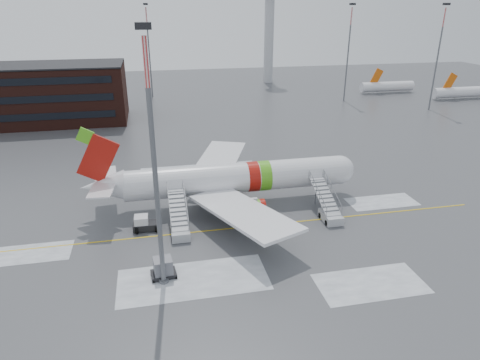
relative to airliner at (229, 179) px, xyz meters
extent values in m
plane|color=#494C4F|center=(-0.40, -5.67, -3.42)|extent=(260.00, 260.00, 0.00)
cylinder|color=silver|center=(0.95, 0.00, 0.08)|extent=(28.00, 3.80, 3.80)
sphere|color=silver|center=(14.95, 0.00, 0.08)|extent=(3.80, 3.80, 3.80)
cube|color=black|center=(16.00, 0.00, 0.58)|extent=(1.09, 1.60, 0.97)
cone|color=silver|center=(-15.45, 0.00, 0.33)|extent=(5.20, 3.72, 3.72)
cube|color=#A3140C|center=(-15.55, 0.00, 3.88)|extent=(5.27, 0.30, 6.09)
cube|color=#54B31C|center=(-16.65, 0.00, 6.68)|extent=(2.16, 0.26, 2.16)
cube|color=silver|center=(-15.25, 2.60, 0.98)|extent=(3.07, 4.85, 0.18)
cube|color=silver|center=(-15.25, -2.60, 0.98)|extent=(3.07, 4.85, 0.18)
cube|color=silver|center=(-0.05, 8.50, -0.52)|extent=(10.72, 15.97, 1.13)
cube|color=silver|center=(-0.05, -8.50, -0.52)|extent=(10.72, 15.97, 1.13)
cylinder|color=silver|center=(1.45, 5.20, -1.87)|extent=(3.40, 2.10, 2.10)
cylinder|color=silver|center=(1.45, -5.20, -1.87)|extent=(3.40, 2.10, 2.10)
cylinder|color=#595B60|center=(12.95, 0.00, -2.52)|extent=(0.20, 0.20, 1.80)
cylinder|color=black|center=(12.95, 0.00, -2.97)|extent=(0.90, 0.56, 0.90)
cylinder|color=black|center=(0.45, 2.40, -2.97)|extent=(0.90, 0.56, 0.90)
cylinder|color=black|center=(0.45, -2.40, -2.97)|extent=(0.90, 0.56, 0.90)
cube|color=#ABADB2|center=(10.88, -7.30, -2.87)|extent=(2.00, 3.20, 1.00)
cube|color=#ABADB2|center=(10.88, -5.20, -1.19)|extent=(1.90, 5.87, 2.52)
cube|color=#ABADB2|center=(10.88, -1.90, -0.02)|extent=(1.90, 1.40, 0.15)
cylinder|color=#595B60|center=(10.88, -2.30, -1.72)|extent=(0.16, 0.16, 3.40)
cylinder|color=black|center=(9.98, -8.30, -3.07)|extent=(0.25, 0.70, 0.70)
cylinder|color=black|center=(11.78, -6.30, -3.07)|extent=(0.25, 0.70, 0.70)
cube|color=#A9ACB0|center=(-6.96, -7.30, -2.87)|extent=(2.00, 3.20, 1.00)
cube|color=#A9ACB0|center=(-6.96, -5.20, -1.19)|extent=(1.90, 5.87, 2.52)
cube|color=#A9ACB0|center=(-6.96, -1.90, -0.02)|extent=(1.90, 1.40, 0.15)
cylinder|color=#595B60|center=(-6.96, -2.30, -1.72)|extent=(0.16, 0.16, 3.40)
cylinder|color=black|center=(-7.86, -8.30, -3.07)|extent=(0.25, 0.70, 0.70)
cylinder|color=black|center=(-6.06, -6.30, -3.07)|extent=(0.25, 0.70, 0.70)
cube|color=black|center=(-10.59, -4.90, -2.93)|extent=(3.08, 1.71, 0.76)
cube|color=silver|center=(-11.13, -4.89, -2.17)|extent=(1.56, 1.56, 0.98)
cube|color=black|center=(-11.13, -4.89, -1.79)|extent=(1.34, 1.44, 0.16)
cylinder|color=black|center=(-11.69, -5.63, -3.04)|extent=(0.35, 0.77, 0.76)
cylinder|color=black|center=(-9.52, -5.69, -3.04)|extent=(0.35, 0.77, 0.76)
cylinder|color=black|center=(-11.66, -4.11, -3.04)|extent=(0.35, 0.77, 0.76)
cylinder|color=black|center=(-9.48, -4.17, -3.04)|extent=(0.35, 0.77, 0.76)
cube|color=black|center=(-9.10, -14.56, -3.15)|extent=(2.50, 1.93, 0.37)
cube|color=slate|center=(-9.10, -14.56, -2.30)|extent=(1.85, 1.76, 1.59)
cylinder|color=black|center=(-10.16, -15.31, -3.26)|extent=(0.22, 0.34, 0.32)
cylinder|color=black|center=(-8.04, -13.82, -3.26)|extent=(0.22, 0.34, 0.32)
cylinder|color=#595B60|center=(-9.13, -15.49, 5.58)|extent=(0.44, 0.44, 18.00)
cylinder|color=#CC7272|center=(-9.13, -15.49, 16.38)|extent=(0.40, 0.40, 4.05)
cube|color=black|center=(-9.13, -15.49, 19.08)|extent=(1.20, 1.20, 0.50)
cylinder|color=#595B60|center=(-9.13, -15.49, -3.27)|extent=(0.90, 0.90, 0.30)
cylinder|color=#B2B5BA|center=(29.60, 89.33, 10.58)|extent=(3.00, 3.00, 28.00)
cylinder|color=#595B60|center=(41.60, 56.33, 6.18)|extent=(0.36, 0.36, 19.20)
cylinder|color=#CC7272|center=(41.60, 56.33, 17.70)|extent=(0.32, 0.32, 4.32)
cube|color=black|center=(41.60, 56.33, 20.58)|extent=(1.20, 1.20, 0.50)
cylinder|color=#595B60|center=(-8.40, 72.33, 6.18)|extent=(0.36, 0.36, 19.20)
cylinder|color=#CC7272|center=(-8.40, 72.33, 17.70)|extent=(0.32, 0.32, 4.32)
cube|color=black|center=(-8.40, 72.33, 20.58)|extent=(1.20, 1.20, 0.50)
cylinder|color=#595B60|center=(57.60, 42.33, 6.18)|extent=(0.36, 0.36, 19.20)
cylinder|color=#CC7272|center=(57.60, 42.33, 17.70)|extent=(0.32, 0.32, 4.32)
cube|color=black|center=(57.60, 42.33, 20.58)|extent=(1.20, 1.20, 0.50)
camera|label=1|loc=(-9.01, -49.41, 20.54)|focal=32.00mm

